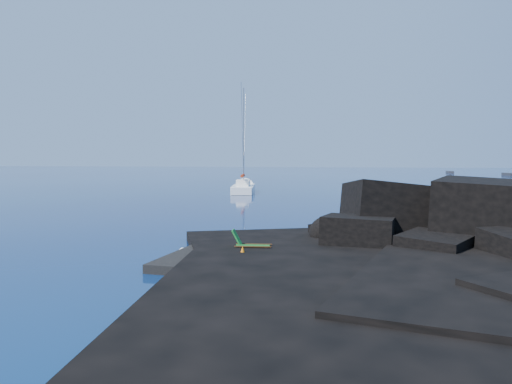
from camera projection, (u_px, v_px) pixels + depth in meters
ground at (163, 263)px, 20.71m from camera, size 400.00×400.00×0.00m
headland at (477, 260)px, 21.30m from camera, size 24.00×24.00×3.60m
beach at (272, 264)px, 20.39m from camera, size 9.08×6.86×0.70m
surf_foam at (296, 246)px, 24.71m from camera, size 10.00×8.00×0.06m
sailboat at (243, 192)px, 61.89m from camera, size 4.48×12.68×13.03m
deck_chair at (253, 240)px, 20.88m from camera, size 1.65×0.86×1.09m
towel at (279, 253)px, 20.79m from camera, size 2.33×2.05×0.06m
sunbather at (279, 250)px, 20.78m from camera, size 1.51×1.21×0.21m
marker_cone at (243, 252)px, 19.70m from camera, size 0.44×0.44×0.53m
distant_boat_a at (450, 173)px, 136.75m from camera, size 1.38×4.41×0.59m
distant_boat_b at (509, 176)px, 117.97m from camera, size 2.04×5.05×0.65m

